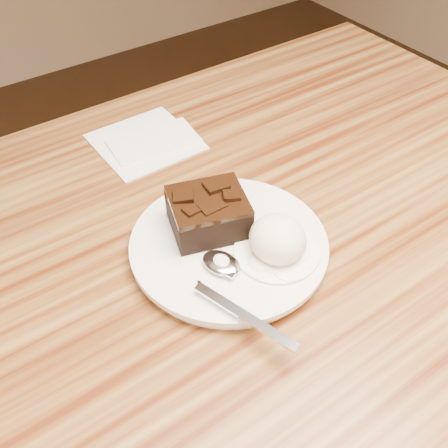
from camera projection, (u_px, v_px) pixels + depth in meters
dining_table at (225, 403)px, 0.89m from camera, size 1.20×0.80×0.75m
plate at (229, 247)px, 0.63m from camera, size 0.24×0.24×0.02m
brownie at (208, 215)px, 0.63m from camera, size 0.11×0.10×0.04m
ice_cream_scoop at (278, 239)px, 0.59m from camera, size 0.06×0.07×0.05m
melt_puddle at (276, 252)px, 0.61m from camera, size 0.10×0.10×0.00m
spoon at (221, 264)px, 0.59m from camera, size 0.09×0.19×0.01m
napkin at (145, 141)px, 0.80m from camera, size 0.14×0.14×0.01m
crumb_a at (229, 272)px, 0.59m from camera, size 0.01×0.01×0.00m
crumb_b at (236, 240)px, 0.62m from camera, size 0.01×0.01×0.00m
crumb_c at (199, 284)px, 0.57m from camera, size 0.01×0.01×0.00m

